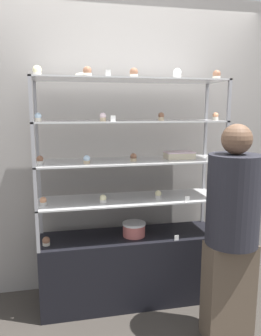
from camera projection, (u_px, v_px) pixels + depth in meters
ground_plane at (130, 299)px, 2.85m from camera, size 20.00×20.00×0.00m
back_wall at (122, 146)px, 2.97m from camera, size 8.00×0.05×2.60m
display_base at (130, 267)px, 2.80m from camera, size 1.49×0.42×0.59m
display_riser_lower at (130, 201)px, 2.70m from camera, size 1.49×0.42×0.32m
display_riser_middle at (130, 163)px, 2.64m from camera, size 1.49×0.42×0.32m
display_riser_upper at (130, 123)px, 2.59m from camera, size 1.49×0.42×0.32m
display_riser_top at (130, 82)px, 2.53m from camera, size 1.49×0.42×0.32m
layer_cake_centerpiece at (134, 229)px, 2.72m from camera, size 0.19×0.19×0.12m
sheet_cake_frosted at (179, 155)px, 2.74m from camera, size 0.24×0.15×0.06m
cupcake_0 at (46, 241)px, 2.54m from camera, size 0.06×0.06×0.07m
cupcake_1 at (211, 230)px, 2.78m from camera, size 0.06×0.06×0.07m
price_tag_0 at (177, 238)px, 2.63m from camera, size 0.04×0.00×0.04m
cupcake_2 at (43, 201)px, 2.49m from camera, size 0.05×0.05×0.07m
cupcake_3 at (103, 199)px, 2.56m from camera, size 0.05×0.05×0.07m
cupcake_4 at (158, 194)px, 2.70m from camera, size 0.05×0.05×0.07m
cupcake_5 at (213, 193)px, 2.73m from camera, size 0.05×0.05×0.07m
price_tag_1 at (187, 199)px, 2.59m from camera, size 0.04×0.00×0.04m
cupcake_6 at (40, 160)px, 2.45m from camera, size 0.05×0.05×0.06m
cupcake_7 at (87, 160)px, 2.48m from camera, size 0.05×0.05×0.06m
cupcake_8 at (133, 157)px, 2.59m from camera, size 0.05×0.05×0.06m
cupcake_9 at (215, 156)px, 2.69m from camera, size 0.05×0.05×0.06m
price_tag_2 at (209, 159)px, 2.57m from camera, size 0.04×0.00×0.04m
cupcake_10 at (38, 117)px, 2.33m from camera, size 0.05×0.05×0.06m
cupcake_11 at (103, 117)px, 2.42m from camera, size 0.05×0.05×0.06m
cupcake_12 at (161, 117)px, 2.58m from camera, size 0.05×0.05×0.06m
cupcake_13 at (216, 116)px, 2.67m from camera, size 0.05×0.05×0.06m
price_tag_3 at (113, 118)px, 2.36m from camera, size 0.04×0.00×0.04m
cupcake_14 at (37, 71)px, 2.31m from camera, size 0.06×0.06×0.08m
cupcake_15 at (87, 72)px, 2.36m from camera, size 0.06×0.06×0.08m
cupcake_16 at (134, 73)px, 2.44m from camera, size 0.06×0.06×0.08m
cupcake_17 at (177, 74)px, 2.48m from camera, size 0.06×0.06×0.08m
cupcake_18 at (217, 75)px, 2.58m from camera, size 0.06×0.06×0.08m
price_tag_4 at (108, 73)px, 2.30m from camera, size 0.04×0.00×0.04m
donut_glazed at (84, 76)px, 2.45m from camera, size 0.13×0.13×0.03m
customer_figure at (232, 229)px, 2.25m from camera, size 0.36×0.36×1.54m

